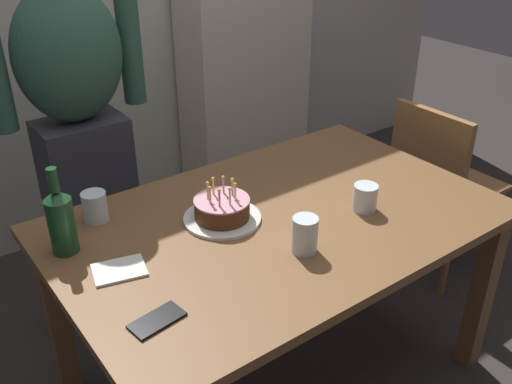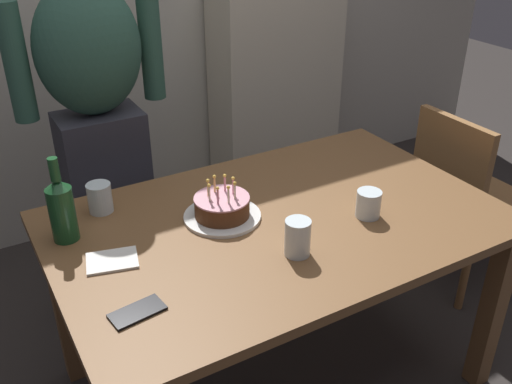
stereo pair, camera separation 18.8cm
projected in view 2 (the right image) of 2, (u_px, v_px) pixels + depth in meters
ground_plane at (275, 376)px, 2.28m from camera, size 10.00×10.00×0.00m
dining_table at (278, 242)px, 1.97m from camera, size 1.50×0.96×0.74m
birthday_cake at (222, 209)px, 1.91m from camera, size 0.26×0.26×0.14m
water_glass_near at (100, 198)px, 1.94m from camera, size 0.08×0.08×0.10m
water_glass_far at (368, 204)px, 1.92m from camera, size 0.08×0.08×0.09m
water_glass_side at (298, 238)px, 1.72m from camera, size 0.08×0.08×0.12m
wine_bottle at (61, 208)px, 1.76m from camera, size 0.08×0.08×0.28m
cell_phone at (137, 312)px, 1.50m from camera, size 0.15×0.09×0.01m
napkin_stack at (112, 261)px, 1.70m from camera, size 0.17×0.15×0.01m
person_man_bearded at (99, 124)px, 2.31m from camera, size 0.61×0.27×1.66m
dining_chair at (461, 189)px, 2.58m from camera, size 0.42×0.42×0.87m
shelf_cabinet at (275, 91)px, 3.33m from camera, size 0.73×0.30×1.56m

